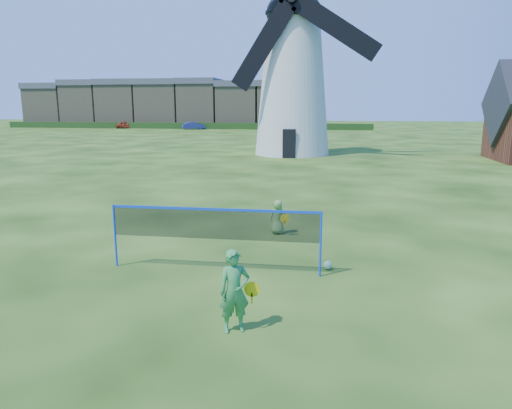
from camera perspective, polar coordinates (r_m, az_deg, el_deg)
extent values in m
plane|color=black|center=(11.70, -1.34, -7.68)|extent=(220.00, 220.00, 0.00)
ellipsoid|color=black|center=(38.95, 4.59, 22.00)|extent=(4.23, 4.23, 3.17)
cylinder|color=black|center=(38.95, 4.59, 22.00)|extent=(4.38, 4.38, 0.18)
cube|color=black|center=(35.58, 4.00, 7.30)|extent=(0.98, 0.12, 2.15)
cube|color=black|center=(36.08, 4.17, 13.43)|extent=(0.69, 0.12, 0.88)
cube|color=black|center=(36.76, 4.30, 18.29)|extent=(0.59, 0.12, 0.78)
cylinder|color=black|center=(41.51, 4.86, 22.60)|extent=(2.15, 0.12, 2.15)
cylinder|color=black|center=(41.03, 4.81, 22.73)|extent=(0.14, 1.76, 0.14)
cube|color=black|center=(36.51, 0.87, 18.53)|extent=(4.83, 0.10, 6.52)
cube|color=black|center=(36.35, 9.68, 20.28)|extent=(6.52, 0.10, 4.83)
cylinder|color=blue|center=(12.15, -16.57, -3.61)|extent=(0.05, 0.05, 1.55)
cylinder|color=blue|center=(11.04, 7.77, -4.77)|extent=(0.05, 0.05, 1.55)
cube|color=black|center=(11.23, -5.03, -2.42)|extent=(5.00, 0.02, 0.70)
cube|color=blue|center=(11.15, -5.07, -0.58)|extent=(5.00, 0.02, 0.06)
imported|color=#398F47|center=(8.39, -2.62, -10.37)|extent=(0.64, 0.54, 1.49)
cylinder|color=yellow|center=(8.52, -0.50, -10.15)|extent=(0.28, 0.02, 0.28)
cube|color=yellow|center=(8.58, -0.50, -11.20)|extent=(0.03, 0.02, 0.20)
imported|color=#66A24E|center=(14.63, 2.67, -1.51)|extent=(0.54, 0.37, 1.06)
cylinder|color=yellow|center=(14.39, 3.45, -1.69)|extent=(0.28, 0.02, 0.28)
cube|color=yellow|center=(14.43, 3.44, -2.35)|extent=(0.03, 0.02, 0.20)
sphere|color=green|center=(11.72, 8.63, -7.21)|extent=(0.22, 0.22, 0.22)
cube|color=#8C7E5D|center=(97.04, -23.30, 10.62)|extent=(6.76, 8.00, 6.68)
cube|color=#4C4C54|center=(97.10, -23.49, 12.88)|extent=(7.06, 8.40, 1.00)
cube|color=#8C7E5D|center=(93.67, -19.68, 11.04)|extent=(6.31, 8.00, 7.19)
cube|color=#4C4C54|center=(93.74, -19.86, 13.54)|extent=(6.61, 8.40, 1.00)
cube|color=#8C7E5D|center=(90.65, -15.74, 11.30)|extent=(6.93, 8.00, 7.27)
cube|color=#4C4C54|center=(90.73, -15.90, 13.91)|extent=(7.23, 8.40, 1.00)
cube|color=#8C7E5D|center=(87.91, -11.26, 11.50)|extent=(7.23, 8.00, 7.26)
cube|color=#4C4C54|center=(88.00, -11.37, 14.19)|extent=(7.53, 8.40, 1.00)
cube|color=#8C7E5D|center=(85.79, -6.67, 11.66)|extent=(6.45, 8.00, 7.33)
cube|color=#4C4C54|center=(85.88, -6.74, 14.44)|extent=(6.75, 8.40, 1.00)
cube|color=#8C7E5D|center=(84.26, -2.02, 11.57)|extent=(6.80, 8.00, 6.85)
cube|color=#4C4C54|center=(84.33, -2.04, 14.24)|extent=(7.10, 8.40, 1.00)
cube|color=#8C7E5D|center=(83.23, 3.13, 11.57)|extent=(7.50, 8.00, 6.88)
cube|color=#4C4C54|center=(83.30, 3.16, 14.28)|extent=(7.80, 8.40, 1.00)
cube|color=#193814|center=(80.56, -8.89, 9.34)|extent=(62.00, 0.80, 1.00)
imported|color=#9A361C|center=(83.91, -15.39, 9.21)|extent=(3.64, 2.57, 1.15)
imported|color=navy|center=(78.21, -7.52, 9.38)|extent=(3.86, 2.69, 1.21)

